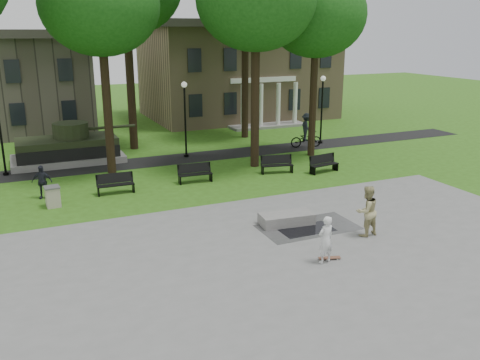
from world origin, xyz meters
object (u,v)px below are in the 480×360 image
object	(u,v)px
cyclist	(306,133)
park_bench_0	(115,183)
concrete_block	(286,219)
skateboarder	(326,240)
friend_watching	(367,211)
trash_bin	(53,196)

from	to	relation	value
cyclist	park_bench_0	world-z (taller)	cyclist
concrete_block	skateboarder	world-z (taller)	skateboarder
friend_watching	concrete_block	bearing A→B (deg)	-51.82
friend_watching	park_bench_0	distance (m)	12.30
park_bench_0	trash_bin	size ratio (longest dim) A/B	1.89
concrete_block	skateboarder	xyz separation A→B (m)	(-0.56, -3.74, 0.62)
concrete_block	park_bench_0	xyz separation A→B (m)	(-5.68, 7.10, 0.28)
skateboarder	trash_bin	distance (m)	12.86
cyclist	trash_bin	bearing A→B (deg)	120.06
friend_watching	trash_bin	xyz separation A→B (m)	(-10.89, 8.56, -0.54)
park_bench_0	concrete_block	bearing A→B (deg)	-49.81
skateboarder	trash_bin	world-z (taller)	skateboarder
friend_watching	park_bench_0	size ratio (longest dim) A/B	1.11
cyclist	trash_bin	world-z (taller)	cyclist
cyclist	trash_bin	xyz separation A→B (m)	(-16.92, -5.95, -0.47)
concrete_block	skateboarder	size ratio (longest dim) A/B	1.30
skateboarder	park_bench_0	world-z (taller)	skateboarder
skateboarder	trash_bin	xyz separation A→B (m)	(-8.09, 9.99, -0.38)
concrete_block	skateboarder	distance (m)	3.84
concrete_block	friend_watching	distance (m)	3.31
friend_watching	trash_bin	world-z (taller)	friend_watching
concrete_block	friend_watching	bearing A→B (deg)	-46.14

